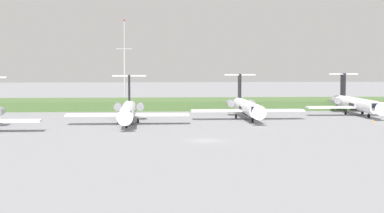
{
  "coord_description": "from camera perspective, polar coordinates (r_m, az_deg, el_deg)",
  "views": [
    {
      "loc": [
        -8.25,
        -96.61,
        11.64
      ],
      "look_at": [
        0.0,
        30.45,
        3.0
      ],
      "focal_mm": 61.73,
      "sensor_mm": 36.0,
      "label": 1
    }
  ],
  "objects": [
    {
      "name": "ground_plane",
      "position": [
        127.41,
        0.01,
        -1.36
      ],
      "size": [
        500.0,
        500.0,
        0.0
      ],
      "primitive_type": "plane",
      "color": "gray"
    },
    {
      "name": "regional_jet_fifth",
      "position": [
        148.66,
        14.04,
        0.26
      ],
      "size": [
        22.81,
        31.0,
        9.0
      ],
      "color": "white",
      "rests_on": "ground"
    },
    {
      "name": "safety_cone_front_marker",
      "position": [
        130.69,
        15.42,
        -1.25
      ],
      "size": [
        0.44,
        0.44,
        0.55
      ],
      "primitive_type": "cone",
      "color": "orange",
      "rests_on": "ground"
    },
    {
      "name": "antenna_mast",
      "position": [
        182.29,
        -5.85,
        3.24
      ],
      "size": [
        4.4,
        0.5,
        23.27
      ],
      "color": "#B2B2B7",
      "rests_on": "ground"
    },
    {
      "name": "grass_berm",
      "position": [
        164.51,
        -0.83,
        0.22
      ],
      "size": [
        320.0,
        20.0,
        2.25
      ],
      "primitive_type": "cube",
      "color": "#4C6B38",
      "rests_on": "ground"
    },
    {
      "name": "regional_jet_third",
      "position": [
        124.41,
        -5.57,
        -0.33
      ],
      "size": [
        22.81,
        31.0,
        9.0
      ],
      "color": "white",
      "rests_on": "ground"
    },
    {
      "name": "regional_jet_fourth",
      "position": [
        134.84,
        4.73,
        -0.0
      ],
      "size": [
        22.81,
        31.0,
        9.0
      ],
      "color": "white",
      "rests_on": "ground"
    }
  ]
}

